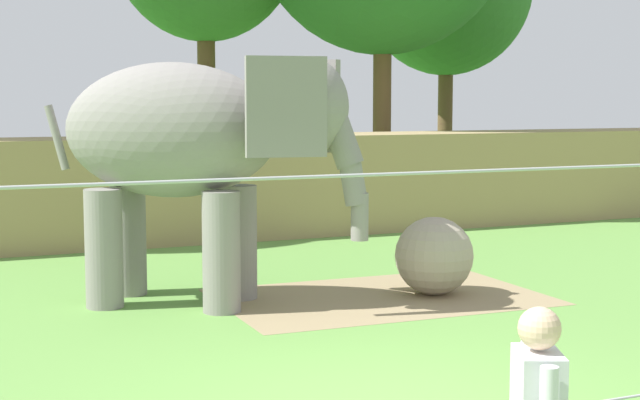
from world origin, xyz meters
name	(u,v)px	position (x,y,z in m)	size (l,w,h in m)	color
dirt_patch	(380,297)	(2.13, 4.31, 0.00)	(4.38, 2.89, 0.01)	#937F5B
embankment_wall	(124,190)	(0.00, 10.73, 1.00)	(36.00, 1.80, 2.00)	tan
elephant	(196,142)	(-0.29, 4.92, 2.16)	(3.93, 3.28, 3.26)	gray
enrichment_ball	(434,256)	(2.89, 4.16, 0.55)	(1.09, 1.09, 1.09)	tan
cable_fence	(567,210)	(0.00, -2.34, 2.01)	(9.87, 0.19, 4.00)	brown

